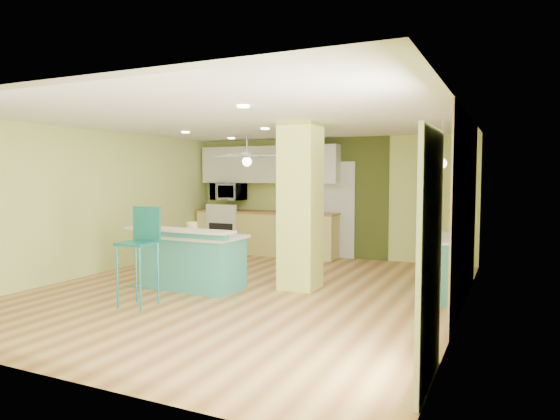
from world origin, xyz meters
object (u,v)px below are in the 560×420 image
object	(u,v)px
side_counter	(445,266)
fruit_bowl	(294,211)
bar_stool	(142,240)
canister	(192,228)
peninsula	(193,260)

from	to	relation	value
side_counter	fruit_bowl	bearing A→B (deg)	146.00
bar_stool	canister	xyz separation A→B (m)	(-0.11, 1.30, 0.03)
bar_stool	fruit_bowl	world-z (taller)	bar_stool
canister	side_counter	bearing A→B (deg)	14.46
bar_stool	canister	bearing A→B (deg)	93.28
peninsula	side_counter	distance (m)	3.71
peninsula	bar_stool	distance (m)	1.19
bar_stool	side_counter	bearing A→B (deg)	30.55
bar_stool	canister	world-z (taller)	bar_stool
bar_stool	side_counter	size ratio (longest dim) A/B	0.99
peninsula	fruit_bowl	xyz separation A→B (m)	(0.20, 3.39, 0.54)
canister	peninsula	bearing A→B (deg)	-53.38
peninsula	side_counter	bearing A→B (deg)	19.37
canister	bar_stool	bearing A→B (deg)	-85.04
side_counter	canister	world-z (taller)	canister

